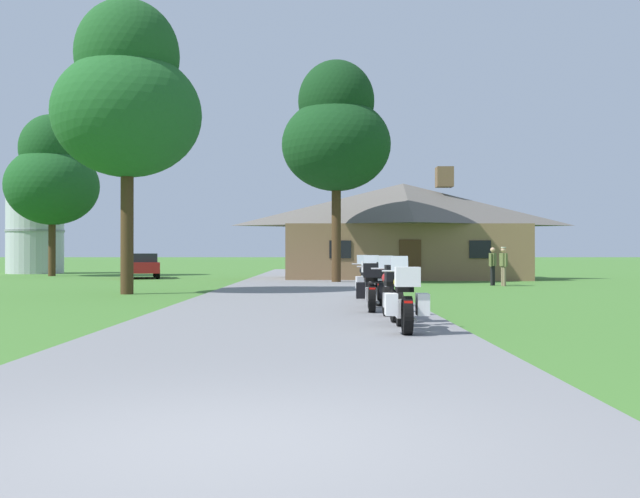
{
  "coord_description": "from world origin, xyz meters",
  "views": [
    {
      "loc": [
        0.64,
        -5.27,
        1.4
      ],
      "look_at": [
        0.64,
        17.08,
        1.54
      ],
      "focal_mm": 41.72,
      "sensor_mm": 36.0,
      "label": 1
    }
  ],
  "objects_px": {
    "motorcycle_red_third_in_row": "(372,287)",
    "motorcycle_red_second_in_row": "(392,292)",
    "motorcycle_black_farthest_in_row": "(367,280)",
    "tree_left_far": "(52,175)",
    "motorcycle_black_fourth_in_row": "(377,284)",
    "bystander_olive_shirt_near_lodge": "(493,264)",
    "tree_left_near": "(127,97)",
    "motorcycle_yellow_nearest_to_camera": "(405,300)",
    "metal_silo_distant": "(35,224)",
    "parked_red_suv_far_left": "(141,265)",
    "bystander_olive_shirt_beside_signpost": "(504,264)",
    "tree_by_lodge_front": "(336,132)"
  },
  "relations": [
    {
      "from": "motorcycle_red_second_in_row",
      "to": "motorcycle_black_farthest_in_row",
      "type": "bearing_deg",
      "value": 88.63
    },
    {
      "from": "motorcycle_red_second_in_row",
      "to": "motorcycle_black_farthest_in_row",
      "type": "distance_m",
      "value": 6.83
    },
    {
      "from": "motorcycle_red_third_in_row",
      "to": "motorcycle_red_second_in_row",
      "type": "bearing_deg",
      "value": -81.71
    },
    {
      "from": "parked_red_suv_far_left",
      "to": "motorcycle_red_second_in_row",
      "type": "bearing_deg",
      "value": -82.05
    },
    {
      "from": "motorcycle_black_fourth_in_row",
      "to": "metal_silo_distant",
      "type": "xyz_separation_m",
      "value": [
        -21.49,
        32.54,
        2.86
      ]
    },
    {
      "from": "tree_left_far",
      "to": "parked_red_suv_far_left",
      "type": "xyz_separation_m",
      "value": [
        6.52,
        -4.08,
        -5.5
      ]
    },
    {
      "from": "motorcycle_black_farthest_in_row",
      "to": "tree_left_far",
      "type": "xyz_separation_m",
      "value": [
        -18.0,
        24.13,
        5.67
      ]
    },
    {
      "from": "motorcycle_yellow_nearest_to_camera",
      "to": "metal_silo_distant",
      "type": "distance_m",
      "value": 44.85
    },
    {
      "from": "motorcycle_black_fourth_in_row",
      "to": "bystander_olive_shirt_beside_signpost",
      "type": "xyz_separation_m",
      "value": [
        6.39,
        12.42,
        0.34
      ]
    },
    {
      "from": "motorcycle_red_second_in_row",
      "to": "parked_red_suv_far_left",
      "type": "relative_size",
      "value": 0.42
    },
    {
      "from": "motorcycle_red_second_in_row",
      "to": "tree_left_near",
      "type": "bearing_deg",
      "value": 125.6
    },
    {
      "from": "tree_left_near",
      "to": "tree_left_far",
      "type": "height_order",
      "value": "tree_left_near"
    },
    {
      "from": "motorcycle_black_fourth_in_row",
      "to": "motorcycle_black_farthest_in_row",
      "type": "xyz_separation_m",
      "value": [
        -0.13,
        2.4,
        0.0
      ]
    },
    {
      "from": "motorcycle_red_third_in_row",
      "to": "metal_silo_distant",
      "type": "bearing_deg",
      "value": 123.66
    },
    {
      "from": "tree_by_lodge_front",
      "to": "bystander_olive_shirt_beside_signpost",
      "type": "bearing_deg",
      "value": -24.25
    },
    {
      "from": "motorcycle_red_third_in_row",
      "to": "tree_left_near",
      "type": "height_order",
      "value": "tree_left_near"
    },
    {
      "from": "motorcycle_red_third_in_row",
      "to": "parked_red_suv_far_left",
      "type": "height_order",
      "value": "parked_red_suv_far_left"
    },
    {
      "from": "motorcycle_red_third_in_row",
      "to": "parked_red_suv_far_left",
      "type": "xyz_separation_m",
      "value": [
        -11.31,
        24.57,
        0.17
      ]
    },
    {
      "from": "motorcycle_red_third_in_row",
      "to": "tree_left_far",
      "type": "bearing_deg",
      "value": 124.11
    },
    {
      "from": "bystander_olive_shirt_near_lodge",
      "to": "tree_left_near",
      "type": "height_order",
      "value": "tree_left_near"
    },
    {
      "from": "motorcycle_black_farthest_in_row",
      "to": "tree_left_far",
      "type": "distance_m",
      "value": 30.64
    },
    {
      "from": "motorcycle_yellow_nearest_to_camera",
      "to": "tree_by_lodge_front",
      "type": "bearing_deg",
      "value": 93.01
    },
    {
      "from": "motorcycle_red_third_in_row",
      "to": "parked_red_suv_far_left",
      "type": "distance_m",
      "value": 27.05
    },
    {
      "from": "tree_by_lodge_front",
      "to": "metal_silo_distant",
      "type": "relative_size",
      "value": 1.52
    },
    {
      "from": "motorcycle_red_second_in_row",
      "to": "metal_silo_distant",
      "type": "distance_m",
      "value": 42.84
    },
    {
      "from": "motorcycle_red_third_in_row",
      "to": "parked_red_suv_far_left",
      "type": "bearing_deg",
      "value": 116.93
    },
    {
      "from": "tree_by_lodge_front",
      "to": "parked_red_suv_far_left",
      "type": "bearing_deg",
      "value": 147.87
    },
    {
      "from": "tree_left_near",
      "to": "tree_left_far",
      "type": "distance_m",
      "value": 22.75
    },
    {
      "from": "bystander_olive_shirt_beside_signpost",
      "to": "tree_left_near",
      "type": "height_order",
      "value": "tree_left_near"
    },
    {
      "from": "motorcycle_red_third_in_row",
      "to": "bystander_olive_shirt_beside_signpost",
      "type": "xyz_separation_m",
      "value": [
        6.69,
        14.53,
        0.34
      ]
    },
    {
      "from": "motorcycle_yellow_nearest_to_camera",
      "to": "motorcycle_black_fourth_in_row",
      "type": "bearing_deg",
      "value": 90.81
    },
    {
      "from": "tree_left_near",
      "to": "parked_red_suv_far_left",
      "type": "bearing_deg",
      "value": 101.92
    },
    {
      "from": "motorcycle_black_farthest_in_row",
      "to": "tree_left_far",
      "type": "bearing_deg",
      "value": 122.58
    },
    {
      "from": "motorcycle_red_third_in_row",
      "to": "tree_by_lodge_front",
      "type": "height_order",
      "value": "tree_by_lodge_front"
    },
    {
      "from": "motorcycle_black_farthest_in_row",
      "to": "parked_red_suv_far_left",
      "type": "bearing_deg",
      "value": 115.65
    },
    {
      "from": "motorcycle_red_second_in_row",
      "to": "tree_by_lodge_front",
      "type": "height_order",
      "value": "tree_by_lodge_front"
    },
    {
      "from": "bystander_olive_shirt_near_lodge",
      "to": "bystander_olive_shirt_beside_signpost",
      "type": "height_order",
      "value": "bystander_olive_shirt_beside_signpost"
    },
    {
      "from": "parked_red_suv_far_left",
      "to": "tree_left_near",
      "type": "bearing_deg",
      "value": -93.39
    },
    {
      "from": "motorcycle_black_farthest_in_row",
      "to": "tree_by_lodge_front",
      "type": "distance_m",
      "value": 14.77
    },
    {
      "from": "motorcycle_red_second_in_row",
      "to": "motorcycle_black_fourth_in_row",
      "type": "distance_m",
      "value": 4.43
    },
    {
      "from": "motorcycle_yellow_nearest_to_camera",
      "to": "tree_left_far",
      "type": "bearing_deg",
      "value": 119.77
    },
    {
      "from": "motorcycle_red_third_in_row",
      "to": "tree_by_lodge_front",
      "type": "distance_m",
      "value": 18.91
    },
    {
      "from": "motorcycle_yellow_nearest_to_camera",
      "to": "bystander_olive_shirt_near_lodge",
      "type": "height_order",
      "value": "bystander_olive_shirt_near_lodge"
    },
    {
      "from": "bystander_olive_shirt_beside_signpost",
      "to": "motorcycle_red_third_in_row",
      "type": "bearing_deg",
      "value": 145.74
    },
    {
      "from": "tree_left_near",
      "to": "motorcycle_red_third_in_row",
      "type": "bearing_deg",
      "value": -46.24
    },
    {
      "from": "motorcycle_red_second_in_row",
      "to": "motorcycle_black_farthest_in_row",
      "type": "xyz_separation_m",
      "value": [
        -0.07,
        6.83,
        -0.01
      ]
    },
    {
      "from": "motorcycle_black_fourth_in_row",
      "to": "motorcycle_black_farthest_in_row",
      "type": "bearing_deg",
      "value": 90.88
    },
    {
      "from": "tree_left_far",
      "to": "metal_silo_distant",
      "type": "distance_m",
      "value": 7.43
    },
    {
      "from": "tree_left_near",
      "to": "motorcycle_black_farthest_in_row",
      "type": "bearing_deg",
      "value": -24.68
    },
    {
      "from": "metal_silo_distant",
      "to": "tree_by_lodge_front",
      "type": "bearing_deg",
      "value": -39.18
    }
  ]
}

